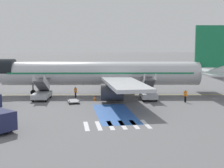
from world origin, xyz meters
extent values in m
plane|color=slate|center=(0.00, 0.00, 0.00)|extent=(600.00, 600.00, 0.00)
cube|color=gold|center=(0.91, -0.48, 0.00)|extent=(74.51, 10.07, 0.01)
cube|color=#2856A8|center=(0.91, -14.40, 0.00)|extent=(4.26, 11.36, 0.01)
cube|color=silver|center=(-2.69, -19.76, 0.00)|extent=(0.44, 3.60, 0.01)
cube|color=silver|center=(-1.49, -19.76, 0.00)|extent=(0.44, 3.60, 0.01)
cube|color=silver|center=(-0.29, -19.76, 0.00)|extent=(0.44, 3.60, 0.01)
cube|color=silver|center=(0.91, -19.76, 0.00)|extent=(0.44, 3.60, 0.01)
cube|color=silver|center=(2.11, -19.76, 0.00)|extent=(0.44, 3.60, 0.01)
cube|color=silver|center=(3.31, -19.76, 0.00)|extent=(0.44, 3.60, 0.01)
cylinder|color=silver|center=(0.91, -0.48, 3.44)|extent=(31.35, 7.76, 3.71)
cone|color=silver|center=(19.10, -2.89, 3.44)|extent=(5.98, 4.26, 3.56)
cylinder|color=black|center=(-13.78, 1.47, 3.91)|extent=(2.70, 4.00, 3.74)
cube|color=#197A4C|center=(0.91, -0.48, 3.63)|extent=(28.89, 7.51, 0.24)
cube|color=silver|center=(2.95, -9.08, 2.89)|extent=(4.57, 15.82, 0.44)
cylinder|color=#38383D|center=(1.66, -7.54, 1.45)|extent=(3.37, 2.76, 2.38)
cube|color=silver|center=(5.12, 7.30, 2.89)|extent=(8.52, 16.40, 0.44)
cylinder|color=#38383D|center=(3.48, 6.14, 1.45)|extent=(3.37, 2.76, 2.38)
cube|color=#197A4C|center=(18.28, -2.78, 7.70)|extent=(5.19, 1.04, 6.65)
cube|color=silver|center=(17.26, -6.20, 3.63)|extent=(4.09, 6.32, 0.24)
cube|color=silver|center=(18.19, 0.78, 3.63)|extent=(4.09, 6.32, 0.24)
cylinder|color=#38383D|center=(-9.89, 0.95, 1.75)|extent=(0.20, 0.20, 2.65)
cylinder|color=black|center=(-9.89, 0.95, 0.42)|extent=(0.87, 0.39, 0.84)
cylinder|color=#38383D|center=(2.09, -3.62, 1.72)|extent=(0.24, 0.24, 2.34)
cylinder|color=black|center=(2.09, -3.62, 0.55)|extent=(1.17, 0.74, 1.10)
cylinder|color=#38383D|center=(2.87, 2.24, 1.72)|extent=(0.24, 0.24, 2.34)
cylinder|color=black|center=(2.87, 2.24, 0.55)|extent=(1.17, 0.74, 1.10)
cube|color=#ADB2BA|center=(-8.16, -3.77, 0.70)|extent=(2.81, 5.05, 0.70)
cylinder|color=black|center=(-8.86, -1.98, 0.35)|extent=(0.31, 0.72, 0.70)
cylinder|color=black|center=(-7.01, -2.23, 0.35)|extent=(0.31, 0.72, 0.70)
cylinder|color=black|center=(-9.31, -5.31, 0.35)|extent=(0.31, 0.72, 0.70)
cylinder|color=black|center=(-7.45, -5.56, 0.35)|extent=(0.31, 0.72, 0.70)
cube|color=#4C4C51|center=(-8.16, -3.77, 1.97)|extent=(1.96, 4.30, 1.98)
cube|color=#4C4C51|center=(-7.86, -1.51, 2.88)|extent=(1.78, 1.31, 0.12)
cube|color=silver|center=(-8.92, -3.67, 2.44)|extent=(0.65, 4.44, 2.70)
cube|color=silver|center=(-7.39, -3.87, 2.44)|extent=(0.65, 4.44, 2.70)
cube|color=#ADB2BA|center=(7.27, -5.82, 0.70)|extent=(2.81, 5.05, 0.70)
cylinder|color=black|center=(6.57, -4.03, 0.35)|extent=(0.31, 0.72, 0.70)
cylinder|color=black|center=(8.42, -4.27, 0.35)|extent=(0.31, 0.72, 0.70)
cylinder|color=black|center=(6.13, -7.36, 0.35)|extent=(0.31, 0.72, 0.70)
cylinder|color=black|center=(7.98, -7.60, 0.35)|extent=(0.31, 0.72, 0.70)
cube|color=#4C4C51|center=(7.27, -5.82, 2.07)|extent=(1.96, 4.30, 2.18)
cube|color=#4C4C51|center=(7.57, -3.56, 3.09)|extent=(1.78, 1.31, 0.12)
cube|color=silver|center=(6.51, -5.71, 2.54)|extent=(0.65, 4.47, 2.89)
cube|color=silver|center=(8.04, -5.92, 2.54)|extent=(0.65, 4.47, 2.89)
cube|color=#38383D|center=(10.99, 19.20, 0.78)|extent=(9.81, 2.53, 0.60)
cube|color=silver|center=(6.20, 19.22, 1.28)|extent=(2.19, 2.38, 1.60)
cube|color=black|center=(5.11, 19.22, 1.60)|extent=(0.05, 2.00, 0.70)
cylinder|color=#B7BCC4|center=(11.43, 19.20, 2.25)|extent=(6.76, 2.35, 2.33)
cylinder|color=gold|center=(11.43, 19.20, 2.25)|extent=(0.36, 2.38, 2.38)
cylinder|color=black|center=(6.63, 18.03, 0.48)|extent=(0.96, 0.28, 0.96)
cylinder|color=black|center=(6.64, 20.40, 0.48)|extent=(0.96, 0.28, 0.96)
cylinder|color=black|center=(11.53, 18.01, 0.48)|extent=(0.96, 0.28, 0.96)
cylinder|color=black|center=(11.54, 20.39, 0.48)|extent=(0.96, 0.28, 0.96)
cylinder|color=black|center=(14.26, 18.01, 0.48)|extent=(0.96, 0.28, 0.96)
cylinder|color=black|center=(14.26, 20.38, 0.48)|extent=(0.96, 0.28, 0.96)
cylinder|color=black|center=(-9.68, -20.70, 0.32)|extent=(0.59, 0.60, 0.64)
cube|color=gray|center=(-3.64, -6.92, 0.26)|extent=(1.70, 2.71, 0.12)
cylinder|color=black|center=(-2.93, -7.91, 0.20)|extent=(0.13, 0.41, 0.40)
cylinder|color=black|center=(-4.20, -8.01, 0.20)|extent=(0.13, 0.41, 0.40)
cylinder|color=black|center=(-3.09, -5.84, 0.20)|extent=(0.13, 0.41, 0.40)
cylinder|color=black|center=(-4.36, -5.94, 0.20)|extent=(0.13, 0.41, 0.40)
cylinder|color=gray|center=(-2.86, -8.06, 0.59)|extent=(0.05, 0.05, 0.55)
cylinder|color=gray|center=(-4.24, -8.17, 0.59)|extent=(0.05, 0.05, 0.55)
cylinder|color=gray|center=(-3.05, -5.68, 0.59)|extent=(0.05, 0.05, 0.55)
cylinder|color=gray|center=(-4.42, -5.78, 0.59)|extent=(0.05, 0.05, 0.55)
cylinder|color=#191E38|center=(-3.29, -2.75, 0.40)|extent=(0.14, 0.14, 0.81)
cylinder|color=#191E38|center=(-3.20, -2.89, 0.40)|extent=(0.14, 0.14, 0.81)
cube|color=orange|center=(-3.25, -2.82, 1.13)|extent=(0.41, 0.47, 0.64)
cube|color=silver|center=(-3.25, -2.82, 1.13)|extent=(0.42, 0.49, 0.06)
sphere|color=brown|center=(-3.25, -2.82, 1.56)|extent=(0.22, 0.22, 0.22)
cylinder|color=black|center=(11.74, -8.72, 0.44)|extent=(0.14, 0.14, 0.87)
cylinder|color=black|center=(11.82, -8.87, 0.44)|extent=(0.14, 0.14, 0.87)
cube|color=orange|center=(11.78, -8.80, 1.21)|extent=(0.39, 0.47, 0.69)
cube|color=silver|center=(11.78, -8.80, 1.21)|extent=(0.41, 0.49, 0.06)
sphere|color=tan|center=(11.78, -8.80, 1.68)|extent=(0.24, 0.24, 0.24)
cone|color=orange|center=(-0.57, -5.48, 0.31)|extent=(0.56, 0.56, 0.63)
cylinder|color=white|center=(-0.57, -5.48, 0.34)|extent=(0.31, 0.31, 0.08)
cone|color=orange|center=(2.28, -5.50, 0.25)|extent=(0.45, 0.45, 0.50)
cylinder|color=white|center=(2.28, -5.50, 0.27)|extent=(0.25, 0.25, 0.06)
camera|label=1|loc=(-4.50, -49.65, 7.87)|focal=50.00mm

